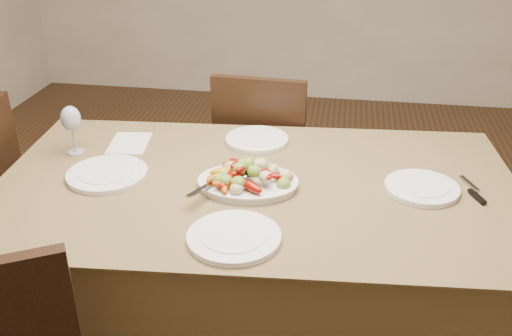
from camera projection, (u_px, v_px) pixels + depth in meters
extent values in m
cube|color=brown|center=(256.00, 271.00, 2.17)|extent=(1.91, 1.18, 0.76)
ellipsoid|color=white|center=(248.00, 184.00, 1.97)|extent=(0.35, 0.27, 0.02)
cylinder|color=white|center=(107.00, 174.00, 2.05)|extent=(0.29, 0.29, 0.02)
cylinder|color=white|center=(422.00, 188.00, 1.95)|extent=(0.25, 0.25, 0.02)
cylinder|color=white|center=(257.00, 140.00, 2.31)|extent=(0.26, 0.26, 0.02)
cylinder|color=white|center=(234.00, 237.00, 1.69)|extent=(0.28, 0.28, 0.02)
cube|color=silver|center=(129.00, 143.00, 2.30)|extent=(0.18, 0.23, 0.00)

